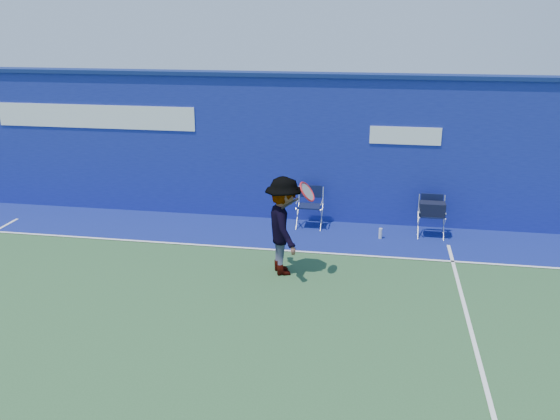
% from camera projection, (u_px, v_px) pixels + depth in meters
% --- Properties ---
extents(ground, '(80.00, 80.00, 0.00)m').
position_uv_depth(ground, '(144.00, 329.00, 8.26)').
color(ground, '#2C542D').
rests_on(ground, ground).
extents(stadium_wall, '(24.00, 0.50, 3.08)m').
position_uv_depth(stadium_wall, '(232.00, 145.00, 12.65)').
color(stadium_wall, navy).
rests_on(stadium_wall, ground).
extents(out_of_bounds_strip, '(24.00, 1.80, 0.01)m').
position_uv_depth(out_of_bounds_strip, '(221.00, 230.00, 12.10)').
color(out_of_bounds_strip, navy).
rests_on(out_of_bounds_strip, ground).
extents(court_lines, '(24.00, 12.00, 0.01)m').
position_uv_depth(court_lines, '(159.00, 309.00, 8.82)').
color(court_lines, white).
rests_on(court_lines, out_of_bounds_strip).
extents(directors_chair_left, '(0.50, 0.45, 0.84)m').
position_uv_depth(directors_chair_left, '(310.00, 215.00, 12.20)').
color(directors_chair_left, silver).
rests_on(directors_chair_left, ground).
extents(directors_chair_right, '(0.49, 0.44, 0.82)m').
position_uv_depth(directors_chair_right, '(431.00, 220.00, 11.65)').
color(directors_chair_right, silver).
rests_on(directors_chair_right, ground).
extents(water_bottle, '(0.07, 0.07, 0.22)m').
position_uv_depth(water_bottle, '(380.00, 234.00, 11.60)').
color(water_bottle, silver).
rests_on(water_bottle, ground).
extents(tennis_player, '(1.05, 1.24, 1.68)m').
position_uv_depth(tennis_player, '(284.00, 226.00, 9.85)').
color(tennis_player, '#EA4738').
rests_on(tennis_player, ground).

